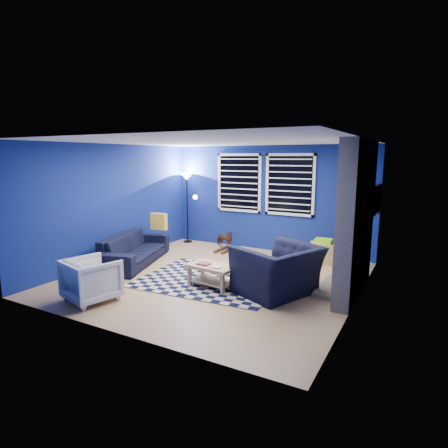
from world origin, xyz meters
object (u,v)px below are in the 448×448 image
object	(u,v)px
armchair_big	(278,270)
coffee_table	(212,271)
armchair_bent	(92,280)
floor_lamp	(187,186)
tv	(375,200)
sofa	(134,249)
rocking_horse	(224,239)
cabinet	(323,253)

from	to	relation	value
armchair_big	coffee_table	world-z (taller)	armchair_big
armchair_bent	floor_lamp	xyz separation A→B (m)	(-0.98, 4.11, 1.14)
tv	sofa	size ratio (longest dim) A/B	0.47
rocking_horse	cabinet	distance (m)	2.34
rocking_horse	sofa	bearing A→B (deg)	156.54
floor_lamp	sofa	bearing A→B (deg)	-87.24
sofa	rocking_horse	world-z (taller)	sofa
armchair_bent	armchair_big	bearing A→B (deg)	-131.22
sofa	armchair_bent	distance (m)	2.11
rocking_horse	coffee_table	bearing A→B (deg)	-146.11
floor_lamp	armchair_bent	bearing A→B (deg)	-76.63
sofa	armchair_big	size ratio (longest dim) A/B	1.73
sofa	floor_lamp	size ratio (longest dim) A/B	1.18
rocking_horse	coffee_table	xyz separation A→B (m)	(1.02, -2.30, -0.00)
floor_lamp	cabinet	bearing A→B (deg)	-4.75
coffee_table	sofa	bearing A→B (deg)	167.54
rocking_horse	armchair_big	bearing A→B (deg)	-123.98
tv	coffee_table	world-z (taller)	tv
coffee_table	cabinet	bearing A→B (deg)	61.10
sofa	floor_lamp	xyz separation A→B (m)	(-0.11, 2.19, 1.17)
sofa	coffee_table	world-z (taller)	sofa
tv	coffee_table	xyz separation A→B (m)	(-2.25, -2.44, -1.11)
tv	floor_lamp	distance (m)	4.58
tv	armchair_big	world-z (taller)	tv
rocking_horse	tv	bearing A→B (deg)	-77.63
armchair_bent	coffee_table	xyz separation A→B (m)	(1.35, 1.43, -0.05)
rocking_horse	floor_lamp	xyz separation A→B (m)	(-1.30, 0.38, 1.19)
tv	floor_lamp	size ratio (longest dim) A/B	0.55
cabinet	floor_lamp	xyz separation A→B (m)	(-3.64, 0.30, 1.25)
armchair_bent	coffee_table	size ratio (longest dim) A/B	0.85
cabinet	rocking_horse	bearing A→B (deg)	169.55
tv	rocking_horse	distance (m)	3.46
rocking_horse	cabinet	size ratio (longest dim) A/B	0.88
sofa	armchair_bent	xyz separation A→B (m)	(0.87, -1.92, 0.03)
tv	coffee_table	bearing A→B (deg)	-132.76
tv	armchair_big	distance (m)	2.66
cabinet	armchair_big	bearing A→B (deg)	-108.06
sofa	armchair_bent	bearing A→B (deg)	-173.85
cabinet	tv	bearing A→B (deg)	-8.98
armchair_big	floor_lamp	bearing A→B (deg)	-102.47
sofa	cabinet	bearing A→B (deg)	-80.13
armchair_big	rocking_horse	size ratio (longest dim) A/B	2.36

